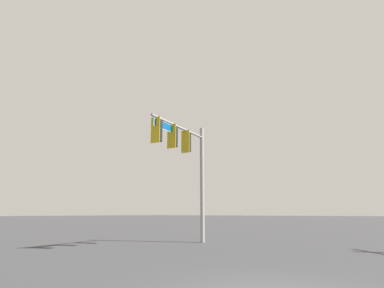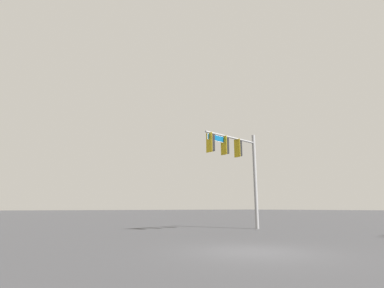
# 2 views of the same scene
# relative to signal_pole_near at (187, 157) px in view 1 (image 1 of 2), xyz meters

# --- Properties ---
(signal_pole_near) EXTENTS (5.23, 1.05, 6.89)m
(signal_pole_near) POSITION_rel_signal_pole_near_xyz_m (0.00, 0.00, 0.00)
(signal_pole_near) COLOR gray
(signal_pole_near) RESTS_ON ground_plane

